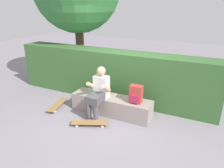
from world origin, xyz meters
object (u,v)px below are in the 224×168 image
person_skater (99,91)px  skateboard_beside_bench (57,105)px  skateboard_near_person (90,123)px  backpack_on_bench (136,94)px  bench_main (111,105)px

person_skater → skateboard_beside_bench: 1.31m
skateboard_near_person → backpack_on_bench: backpack_on_bench is taller
person_skater → backpack_on_bench: 0.87m
skateboard_near_person → backpack_on_bench: 1.20m
bench_main → skateboard_beside_bench: 1.45m
bench_main → backpack_on_bench: (0.62, -0.01, 0.41)m
bench_main → backpack_on_bench: bearing=-0.9°
skateboard_beside_bench → backpack_on_bench: (2.02, 0.32, 0.55)m
bench_main → skateboard_near_person: (-0.18, -0.71, -0.14)m
skateboard_near_person → skateboard_beside_bench: 1.28m
backpack_on_bench → skateboard_beside_bench: bearing=-170.9°
person_skater → backpack_on_bench: person_skater is taller
skateboard_near_person → backpack_on_bench: bearing=41.3°
person_skater → skateboard_near_person: size_ratio=1.46×
bench_main → skateboard_near_person: 0.75m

